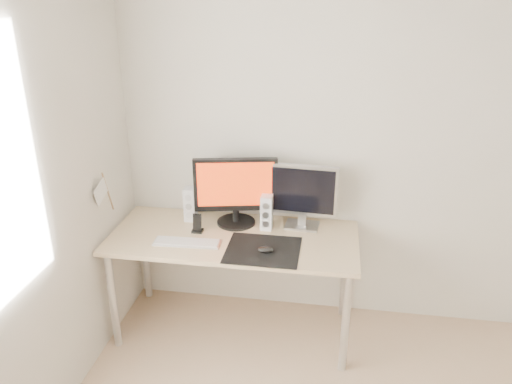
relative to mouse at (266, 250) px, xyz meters
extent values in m
plane|color=silver|center=(0.69, 0.56, 0.50)|extent=(3.50, 0.00, 3.50)
cube|color=black|center=(-0.02, 0.03, -0.02)|extent=(0.45, 0.40, 0.00)
ellipsoid|color=black|center=(0.00, 0.00, 0.00)|extent=(0.10, 0.06, 0.04)
cube|color=#D1B587|center=(-0.24, 0.19, -0.04)|extent=(1.60, 0.70, 0.03)
cylinder|color=silver|center=(-0.98, -0.10, -0.40)|extent=(0.05, 0.05, 0.70)
cylinder|color=silver|center=(0.50, -0.10, -0.40)|extent=(0.05, 0.05, 0.70)
cylinder|color=silver|center=(-0.98, 0.48, -0.40)|extent=(0.05, 0.05, 0.70)
cylinder|color=silver|center=(0.50, 0.48, -0.40)|extent=(0.05, 0.05, 0.70)
cylinder|color=black|center=(-0.26, 0.37, -0.01)|extent=(0.31, 0.31, 0.02)
cylinder|color=black|center=(-0.26, 0.37, 0.06)|extent=(0.06, 0.06, 0.12)
cube|color=black|center=(-0.25, 0.36, 0.27)|extent=(0.55, 0.16, 0.36)
cube|color=#E05F0B|center=(-0.25, 0.34, 0.28)|extent=(0.49, 0.11, 0.30)
cube|color=#A9A9AB|center=(0.19, 0.39, -0.01)|extent=(0.23, 0.17, 0.01)
cube|color=silver|center=(0.19, 0.39, 0.04)|extent=(0.05, 0.04, 0.10)
cube|color=#ADADAF|center=(0.19, 0.39, 0.24)|extent=(0.45, 0.07, 0.34)
cube|color=black|center=(0.19, 0.37, 0.24)|extent=(0.41, 0.03, 0.30)
cube|color=white|center=(-0.57, 0.37, 0.10)|extent=(0.08, 0.09, 0.24)
cylinder|color=silver|center=(-0.57, 0.33, 0.03)|extent=(0.05, 0.01, 0.05)
cylinder|color=#A9A9AB|center=(-0.57, 0.33, 0.10)|extent=(0.05, 0.01, 0.05)
cylinder|color=silver|center=(-0.57, 0.33, 0.16)|extent=(0.05, 0.01, 0.05)
cube|color=white|center=(-0.04, 0.32, 0.10)|extent=(0.08, 0.09, 0.24)
cylinder|color=silver|center=(-0.04, 0.28, 0.03)|extent=(0.05, 0.01, 0.05)
cylinder|color=#ABACAE|center=(-0.04, 0.28, 0.10)|extent=(0.05, 0.01, 0.05)
cylinder|color=silver|center=(-0.04, 0.28, 0.16)|extent=(0.05, 0.01, 0.05)
cube|color=#B8B8BA|center=(-0.50, 0.04, -0.02)|extent=(0.42, 0.14, 0.01)
cube|color=silver|center=(-0.50, 0.04, -0.01)|extent=(0.40, 0.12, 0.01)
cube|color=black|center=(-0.48, 0.20, -0.01)|extent=(0.07, 0.06, 0.02)
cube|color=black|center=(-0.48, 0.20, 0.05)|extent=(0.06, 0.03, 0.11)
cylinder|color=#A57F54|center=(-1.03, 0.11, 0.27)|extent=(0.01, 0.10, 0.29)
cube|color=white|center=(-1.02, 0.02, 0.31)|extent=(0.00, 0.19, 0.15)
camera|label=1|loc=(0.36, -2.62, 1.48)|focal=35.00mm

